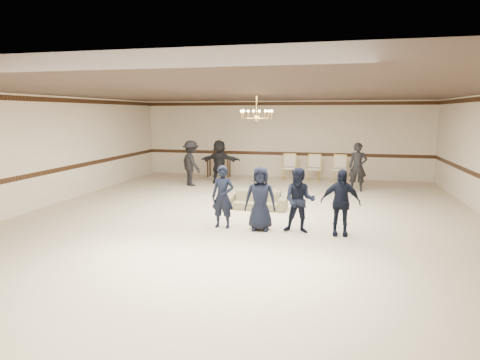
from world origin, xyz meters
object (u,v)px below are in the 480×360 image
object	(u,v)px
adult_right	(358,167)
console_table	(219,167)
chandelier	(257,106)
banquet_chair_right	(340,169)
boy_d	(340,202)
adult_left	(191,163)
boy_c	(299,201)
settee	(257,200)
boy_a	(223,197)
banquet_chair_left	(289,167)
banquet_chair_mid	(314,168)
boy_b	(260,199)
adult_mid	(220,162)

from	to	relation	value
adult_right	console_table	distance (m)	5.90
chandelier	banquet_chair_right	size ratio (longest dim) A/B	0.89
boy_d	adult_left	distance (m)	7.43
console_table	boy_c	bearing A→B (deg)	-60.48
boy_d	settee	size ratio (longest dim) A/B	0.86
boy_a	banquet_chair_left	size ratio (longest dim) A/B	1.41
chandelier	boy_a	size ratio (longest dim) A/B	0.63
boy_c	banquet_chair_mid	world-z (taller)	boy_c
banquet_chair_mid	settee	bearing A→B (deg)	-108.95
banquet_chair_left	boy_c	bearing A→B (deg)	-86.54
adult_left	adult_right	distance (m)	6.01
boy_b	console_table	distance (m)	8.01
adult_mid	console_table	distance (m)	1.65
boy_a	adult_right	xyz separation A→B (m)	(3.35, 5.46, 0.10)
boy_c	banquet_chair_mid	distance (m)	7.18
adult_left	banquet_chair_mid	size ratio (longest dim) A/B	1.61
banquet_chair_right	boy_a	bearing A→B (deg)	-106.69
boy_d	console_table	distance (m)	8.87
chandelier	banquet_chair_right	bearing A→B (deg)	65.27
settee	boy_c	bearing A→B (deg)	-56.17
adult_left	banquet_chair_right	distance (m)	5.81
boy_c	banquet_chair_right	distance (m)	7.25
boy_d	boy_b	bearing A→B (deg)	176.77
boy_b	banquet_chair_mid	distance (m)	7.23
adult_left	boy_c	bearing A→B (deg)	172.81
boy_c	adult_mid	bearing A→B (deg)	122.85
chandelier	console_table	size ratio (longest dim) A/B	0.94
boy_c	banquet_chair_left	xyz separation A→B (m)	(-1.01, 7.18, -0.22)
boy_b	settee	bearing A→B (deg)	97.94
boy_c	banquet_chair_right	xyz separation A→B (m)	(0.99, 7.18, -0.22)
adult_left	banquet_chair_left	xyz separation A→B (m)	(3.43, 2.02, -0.32)
banquet_chair_left	console_table	xyz separation A→B (m)	(-3.00, 0.20, -0.11)
boy_a	settee	bearing A→B (deg)	82.41
boy_b	banquet_chair_left	bearing A→B (deg)	85.85
chandelier	boy_c	distance (m)	3.25
chandelier	boy_a	bearing A→B (deg)	-101.58
boy_d	console_table	world-z (taller)	boy_d
adult_mid	banquet_chair_right	bearing A→B (deg)	-164.69
boy_a	banquet_chair_mid	size ratio (longest dim) A/B	1.41
boy_c	adult_mid	world-z (taller)	adult_mid
boy_c	console_table	xyz separation A→B (m)	(-4.01, 7.38, -0.33)
boy_a	banquet_chair_right	xyz separation A→B (m)	(2.79, 7.18, -0.22)
banquet_chair_mid	banquet_chair_right	bearing A→B (deg)	-4.02
adult_mid	adult_right	distance (m)	5.12
adult_right	settee	bearing A→B (deg)	-131.61
adult_left	chandelier	bearing A→B (deg)	176.38
settee	boy_b	bearing A→B (deg)	-76.89
chandelier	banquet_chair_left	world-z (taller)	chandelier
chandelier	settee	size ratio (longest dim) A/B	0.54
banquet_chair_right	boy_c	bearing A→B (deg)	-93.30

